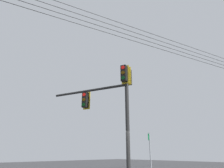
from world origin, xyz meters
TOP-DOWN VIEW (x-y plane):
  - signal_mast_assembly at (1.29, -0.19)m, footprint 4.96×2.17m
  - route_sign_primary at (0.54, -2.27)m, footprint 0.21×0.34m
  - overhead_wire_span at (0.14, -1.94)m, footprint 8.31×32.77m

SIDE VIEW (x-z plane):
  - route_sign_primary at x=0.54m, z-range 0.29..2.82m
  - signal_mast_assembly at x=1.29m, z-range 1.26..7.29m
  - overhead_wire_span at x=0.14m, z-range 7.63..9.05m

